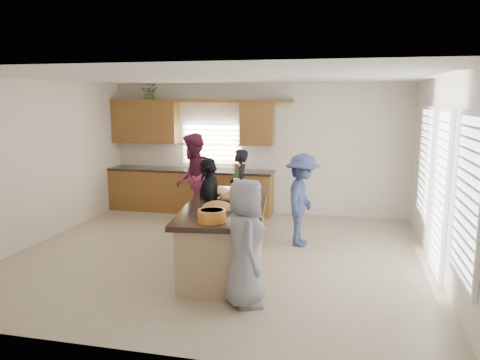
% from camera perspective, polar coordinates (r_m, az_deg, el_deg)
% --- Properties ---
extents(floor, '(6.50, 6.50, 0.00)m').
position_cam_1_polar(floor, '(7.62, -2.47, -9.10)').
color(floor, '#BCA78C').
rests_on(floor, ground).
extents(room_shell, '(6.52, 6.02, 2.81)m').
position_cam_1_polar(room_shell, '(7.23, -2.58, 5.29)').
color(room_shell, silver).
rests_on(room_shell, ground).
extents(back_cabinetry, '(4.08, 0.66, 2.46)m').
position_cam_1_polar(back_cabinetry, '(10.38, -6.27, 1.16)').
color(back_cabinetry, brown).
rests_on(back_cabinetry, ground).
extents(right_wall_glazing, '(0.06, 4.00, 2.25)m').
position_cam_1_polar(right_wall_glazing, '(7.02, 23.35, -0.26)').
color(right_wall_glazing, white).
rests_on(right_wall_glazing, ground).
extents(island, '(1.50, 2.83, 0.95)m').
position_cam_1_polar(island, '(7.06, -1.69, -6.80)').
color(island, tan).
rests_on(island, ground).
extents(platter_front, '(0.47, 0.47, 0.19)m').
position_cam_1_polar(platter_front, '(6.52, -2.80, -3.44)').
color(platter_front, black).
rests_on(platter_front, island).
extents(platter_mid, '(0.41, 0.41, 0.17)m').
position_cam_1_polar(platter_mid, '(7.19, -1.11, -2.16)').
color(platter_mid, black).
rests_on(platter_mid, island).
extents(platter_back, '(0.40, 0.40, 0.16)m').
position_cam_1_polar(platter_back, '(7.65, -2.67, -1.44)').
color(platter_back, black).
rests_on(platter_back, island).
extents(salad_bowl, '(0.36, 0.36, 0.16)m').
position_cam_1_polar(salad_bowl, '(5.90, -3.44, -4.30)').
color(salad_bowl, orange).
rests_on(salad_bowl, island).
extents(clear_cup, '(0.07, 0.07, 0.09)m').
position_cam_1_polar(clear_cup, '(6.02, 0.02, -4.40)').
color(clear_cup, white).
rests_on(clear_cup, island).
extents(plate_stack, '(0.21, 0.21, 0.05)m').
position_cam_1_polar(plate_stack, '(7.72, -1.43, -1.36)').
color(plate_stack, '#B18BCA').
rests_on(plate_stack, island).
extents(flower_vase, '(0.14, 0.14, 0.43)m').
position_cam_1_polar(flower_vase, '(8.11, -0.45, 0.69)').
color(flower_vase, silver).
rests_on(flower_vase, island).
extents(potted_plant, '(0.44, 0.41, 0.40)m').
position_cam_1_polar(potted_plant, '(10.67, -10.95, 10.39)').
color(potted_plant, '#3F7930').
rests_on(potted_plant, back_cabinetry).
extents(woman_left_back, '(0.40, 0.57, 1.50)m').
position_cam_1_polar(woman_left_back, '(9.27, -0.11, -0.85)').
color(woman_left_back, black).
rests_on(woman_left_back, ground).
extents(woman_left_mid, '(0.89, 1.03, 1.83)m').
position_cam_1_polar(woman_left_mid, '(9.07, -5.74, -0.07)').
color(woman_left_mid, maroon).
rests_on(woman_left_mid, ground).
extents(woman_left_front, '(0.60, 0.99, 1.58)m').
position_cam_1_polar(woman_left_front, '(7.41, -3.80, -3.31)').
color(woman_left_front, black).
rests_on(woman_left_front, ground).
extents(woman_right_back, '(0.67, 1.07, 1.58)m').
position_cam_1_polar(woman_right_back, '(7.98, 7.57, -2.43)').
color(woman_right_back, navy).
rests_on(woman_right_back, ground).
extents(woman_right_front, '(0.72, 0.88, 1.55)m').
position_cam_1_polar(woman_right_front, '(5.65, 0.67, -7.68)').
color(woman_right_front, gray).
rests_on(woman_right_front, ground).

